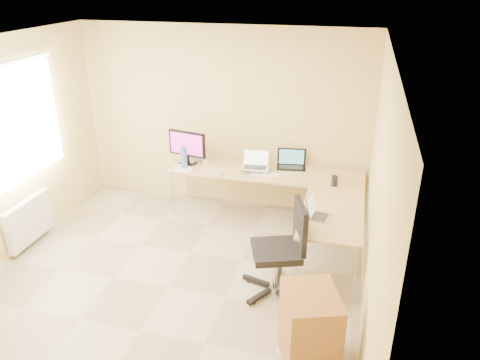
% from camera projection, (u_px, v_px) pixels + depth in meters
% --- Properties ---
extents(floor, '(4.50, 4.50, 0.00)m').
position_uv_depth(floor, '(168.00, 287.00, 5.21)').
color(floor, tan).
rests_on(floor, ground).
extents(ceiling, '(4.50, 4.50, 0.00)m').
position_uv_depth(ceiling, '(149.00, 49.00, 4.14)').
color(ceiling, white).
rests_on(ceiling, ground).
extents(wall_back, '(4.50, 0.00, 4.50)m').
position_uv_depth(wall_back, '(223.00, 119.00, 6.66)').
color(wall_back, '#E3D06D').
rests_on(wall_back, ground).
extents(wall_front, '(4.50, 0.00, 4.50)m').
position_uv_depth(wall_front, '(3.00, 338.00, 2.69)').
color(wall_front, '#E3D06D').
rests_on(wall_front, ground).
extents(wall_right, '(0.00, 4.50, 4.50)m').
position_uv_depth(wall_right, '(376.00, 206.00, 4.19)').
color(wall_right, '#E3D06D').
rests_on(wall_right, ground).
extents(desk_main, '(2.65, 0.70, 0.73)m').
position_uv_depth(desk_main, '(265.00, 195.00, 6.53)').
color(desk_main, tan).
rests_on(desk_main, ground).
extents(desk_return, '(0.70, 1.30, 0.73)m').
position_uv_depth(desk_return, '(330.00, 240.00, 5.42)').
color(desk_return, tan).
rests_on(desk_return, ground).
extents(monitor, '(0.59, 0.29, 0.49)m').
position_uv_depth(monitor, '(187.00, 148.00, 6.51)').
color(monitor, black).
rests_on(monitor, desk_main).
extents(book_stack, '(0.25, 0.31, 0.05)m').
position_uv_depth(book_stack, '(262.00, 169.00, 6.37)').
color(book_stack, '#228279').
rests_on(book_stack, desk_main).
extents(laptop_center, '(0.40, 0.32, 0.24)m').
position_uv_depth(laptop_center, '(255.00, 160.00, 6.28)').
color(laptop_center, silver).
rests_on(laptop_center, desk_main).
extents(laptop_black, '(0.43, 0.34, 0.25)m').
position_uv_depth(laptop_black, '(291.00, 159.00, 6.43)').
color(laptop_black, black).
rests_on(laptop_black, desk_main).
extents(keyboard, '(0.41, 0.13, 0.02)m').
position_uv_depth(keyboard, '(265.00, 174.00, 6.25)').
color(keyboard, white).
rests_on(keyboard, desk_main).
extents(mouse, '(0.11, 0.07, 0.04)m').
position_uv_depth(mouse, '(266.00, 174.00, 6.22)').
color(mouse, silver).
rests_on(mouse, desk_main).
extents(mug, '(0.12, 0.12, 0.09)m').
position_uv_depth(mug, '(206.00, 162.00, 6.54)').
color(mug, white).
rests_on(mug, desk_main).
extents(cd_stack, '(0.14, 0.14, 0.03)m').
position_uv_depth(cd_stack, '(221.00, 174.00, 6.23)').
color(cd_stack, silver).
rests_on(cd_stack, desk_main).
extents(water_bottle, '(0.10, 0.10, 0.31)m').
position_uv_depth(water_bottle, '(184.00, 157.00, 6.41)').
color(water_bottle, '#4068BA').
rests_on(water_bottle, desk_main).
extents(papers, '(0.28, 0.36, 0.01)m').
position_uv_depth(papers, '(184.00, 167.00, 6.48)').
color(papers, white).
rests_on(papers, desk_main).
extents(white_box, '(0.25, 0.22, 0.08)m').
position_uv_depth(white_box, '(190.00, 159.00, 6.68)').
color(white_box, silver).
rests_on(white_box, desk_main).
extents(desk_fan, '(0.27, 0.27, 0.31)m').
position_uv_depth(desk_fan, '(199.00, 149.00, 6.72)').
color(desk_fan, white).
rests_on(desk_fan, desk_main).
extents(black_cup, '(0.09, 0.09, 0.13)m').
position_uv_depth(black_cup, '(334.00, 181.00, 5.91)').
color(black_cup, black).
rests_on(black_cup, desk_main).
extents(laptop_return, '(0.34, 0.29, 0.20)m').
position_uv_depth(laptop_return, '(319.00, 209.00, 5.13)').
color(laptop_return, silver).
rests_on(laptop_return, desk_return).
extents(office_chair, '(0.83, 0.83, 1.08)m').
position_uv_depth(office_chair, '(276.00, 252.00, 4.95)').
color(office_chair, black).
rests_on(office_chair, ground).
extents(cabinet, '(0.61, 0.68, 0.77)m').
position_uv_depth(cabinet, '(309.00, 330.00, 4.07)').
color(cabinet, brown).
rests_on(cabinet, ground).
extents(radiator, '(0.09, 0.80, 0.55)m').
position_uv_depth(radiator, '(29.00, 221.00, 5.88)').
color(radiator, white).
rests_on(radiator, ground).
extents(window, '(0.10, 1.80, 1.40)m').
position_uv_depth(window, '(8.00, 130.00, 5.39)').
color(window, white).
rests_on(window, wall_left).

